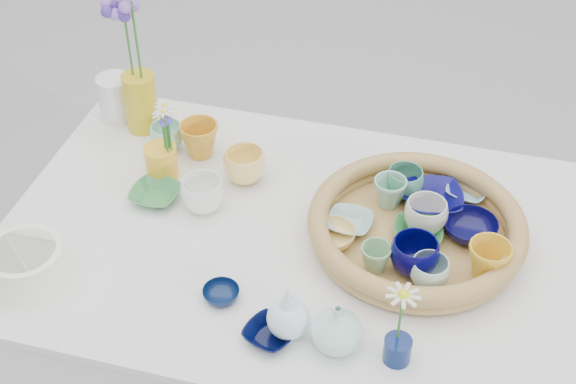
# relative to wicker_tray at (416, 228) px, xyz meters

# --- Properties ---
(wicker_tray) EXTENTS (0.47, 0.47, 0.08)m
(wicker_tray) POSITION_rel_wicker_tray_xyz_m (0.00, 0.00, 0.00)
(wicker_tray) COLOR #A47F48
(wicker_tray) RESTS_ON display_table
(tray_ceramic_0) EXTENTS (0.17, 0.17, 0.03)m
(tray_ceramic_0) POSITION_rel_wicker_tray_xyz_m (0.02, 0.11, -0.00)
(tray_ceramic_0) COLOR #0A0956
(tray_ceramic_0) RESTS_ON wicker_tray
(tray_ceramic_1) EXTENTS (0.12, 0.12, 0.04)m
(tray_ceramic_1) POSITION_rel_wicker_tray_xyz_m (0.11, 0.03, -0.00)
(tray_ceramic_1) COLOR #070535
(tray_ceramic_1) RESTS_ON wicker_tray
(tray_ceramic_2) EXTENTS (0.11, 0.11, 0.08)m
(tray_ceramic_2) POSITION_rel_wicker_tray_xyz_m (0.16, -0.08, 0.02)
(tray_ceramic_2) COLOR gold
(tray_ceramic_2) RESTS_ON wicker_tray
(tray_ceramic_3) EXTENTS (0.12, 0.12, 0.03)m
(tray_ceramic_3) POSITION_rel_wicker_tray_xyz_m (0.01, -0.00, -0.01)
(tray_ceramic_3) COLOR #33813F
(tray_ceramic_3) RESTS_ON wicker_tray
(tray_ceramic_4) EXTENTS (0.09, 0.09, 0.06)m
(tray_ceramic_4) POSITION_rel_wicker_tray_xyz_m (-0.07, -0.12, 0.01)
(tray_ceramic_4) COLOR #7BAE7B
(tray_ceramic_4) RESTS_ON wicker_tray
(tray_ceramic_5) EXTENTS (0.10, 0.10, 0.02)m
(tray_ceramic_5) POSITION_rel_wicker_tray_xyz_m (-0.14, -0.01, -0.01)
(tray_ceramic_5) COLOR #8FB9B7
(tray_ceramic_5) RESTS_ON wicker_tray
(tray_ceramic_6) EXTENTS (0.08, 0.08, 0.07)m
(tray_ceramic_6) POSITION_rel_wicker_tray_xyz_m (-0.07, 0.09, 0.01)
(tray_ceramic_6) COLOR #8FC9AA
(tray_ceramic_6) RESTS_ON wicker_tray
(tray_ceramic_7) EXTENTS (0.12, 0.12, 0.07)m
(tray_ceramic_7) POSITION_rel_wicker_tray_xyz_m (0.01, 0.03, 0.02)
(tray_ceramic_7) COLOR silver
(tray_ceramic_7) RESTS_ON wicker_tray
(tray_ceramic_8) EXTENTS (0.12, 0.12, 0.02)m
(tray_ceramic_8) POSITION_rel_wicker_tray_xyz_m (0.10, 0.17, -0.01)
(tray_ceramic_8) COLOR #88BCE6
(tray_ceramic_8) RESTS_ON wicker_tray
(tray_ceramic_9) EXTENTS (0.11, 0.11, 0.08)m
(tray_ceramic_9) POSITION_rel_wicker_tray_xyz_m (0.01, -0.11, 0.02)
(tray_ceramic_9) COLOR #040242
(tray_ceramic_9) RESTS_ON wicker_tray
(tray_ceramic_10) EXTENTS (0.12, 0.12, 0.03)m
(tray_ceramic_10) POSITION_rel_wicker_tray_xyz_m (-0.17, -0.07, -0.00)
(tray_ceramic_10) COLOR #FFD171
(tray_ceramic_10) RESTS_ON wicker_tray
(tray_ceramic_11) EXTENTS (0.10, 0.10, 0.06)m
(tray_ceramic_11) POSITION_rel_wicker_tray_xyz_m (0.04, -0.14, 0.01)
(tray_ceramic_11) COLOR #ADD1C8
(tray_ceramic_11) RESTS_ON wicker_tray
(tray_ceramic_12) EXTENTS (0.11, 0.11, 0.07)m
(tray_ceramic_12) POSITION_rel_wicker_tray_xyz_m (-0.05, 0.13, 0.01)
(tray_ceramic_12) COLOR #47896E
(tray_ceramic_12) RESTS_ON wicker_tray
(loose_ceramic_0) EXTENTS (0.11, 0.11, 0.09)m
(loose_ceramic_0) POSITION_rel_wicker_tray_xyz_m (-0.56, 0.17, 0.01)
(loose_ceramic_0) COLOR gold
(loose_ceramic_0) RESTS_ON display_table
(loose_ceramic_1) EXTENTS (0.12, 0.12, 0.08)m
(loose_ceramic_1) POSITION_rel_wicker_tray_xyz_m (-0.42, 0.11, 0.00)
(loose_ceramic_1) COLOR #FFDA75
(loose_ceramic_1) RESTS_ON display_table
(loose_ceramic_2) EXTENTS (0.12, 0.12, 0.03)m
(loose_ceramic_2) POSITION_rel_wicker_tray_xyz_m (-0.60, -0.02, -0.02)
(loose_ceramic_2) COLOR #3D8B4A
(loose_ceramic_2) RESTS_ON display_table
(loose_ceramic_3) EXTENTS (0.12, 0.12, 0.08)m
(loose_ceramic_3) POSITION_rel_wicker_tray_xyz_m (-0.49, -0.02, 0.00)
(loose_ceramic_3) COLOR white
(loose_ceramic_3) RESTS_ON display_table
(loose_ceramic_4) EXTENTS (0.10, 0.10, 0.02)m
(loose_ceramic_4) POSITION_rel_wicker_tray_xyz_m (-0.36, -0.27, -0.03)
(loose_ceramic_4) COLOR #07173D
(loose_ceramic_4) RESTS_ON display_table
(loose_ceramic_5) EXTENTS (0.09, 0.09, 0.07)m
(loose_ceramic_5) POSITION_rel_wicker_tray_xyz_m (-0.65, 0.18, -0.01)
(loose_ceramic_5) COLOR #9BDABE
(loose_ceramic_5) RESTS_ON display_table
(loose_ceramic_6) EXTENTS (0.12, 0.12, 0.02)m
(loose_ceramic_6) POSITION_rel_wicker_tray_xyz_m (-0.23, -0.34, -0.03)
(loose_ceramic_6) COLOR black
(loose_ceramic_6) RESTS_ON display_table
(fluted_bowl) EXTENTS (0.21, 0.21, 0.08)m
(fluted_bowl) POSITION_rel_wicker_tray_xyz_m (-0.76, -0.32, 0.00)
(fluted_bowl) COLOR white
(fluted_bowl) RESTS_ON display_table
(bud_vase_paleblue) EXTENTS (0.09, 0.09, 0.13)m
(bud_vase_paleblue) POSITION_rel_wicker_tray_xyz_m (-0.20, -0.32, 0.03)
(bud_vase_paleblue) COLOR white
(bud_vase_paleblue) RESTS_ON display_table
(bud_vase_seafoam) EXTENTS (0.12, 0.12, 0.10)m
(bud_vase_seafoam) POSITION_rel_wicker_tray_xyz_m (-0.10, -0.33, 0.01)
(bud_vase_seafoam) COLOR silver
(bud_vase_seafoam) RESTS_ON display_table
(bud_vase_cobalt) EXTENTS (0.07, 0.07, 0.05)m
(bud_vase_cobalt) POSITION_rel_wicker_tray_xyz_m (0.01, -0.33, -0.01)
(bud_vase_cobalt) COLOR #0C1C52
(bud_vase_cobalt) RESTS_ON display_table
(single_daisy) EXTENTS (0.10, 0.10, 0.13)m
(single_daisy) POSITION_rel_wicker_tray_xyz_m (0.01, -0.32, 0.07)
(single_daisy) COLOR silver
(single_daisy) RESTS_ON bud_vase_cobalt
(tall_vase_yellow) EXTENTS (0.09, 0.09, 0.16)m
(tall_vase_yellow) POSITION_rel_wicker_tray_xyz_m (-0.74, 0.24, 0.04)
(tall_vase_yellow) COLOR gold
(tall_vase_yellow) RESTS_ON display_table
(gerbera) EXTENTS (0.12, 0.12, 0.31)m
(gerbera) POSITION_rel_wicker_tray_xyz_m (-0.73, 0.24, 0.26)
(gerbera) COLOR orange
(gerbera) RESTS_ON tall_vase_yellow
(hydrangea) EXTENTS (0.08, 0.08, 0.26)m
(hydrangea) POSITION_rel_wicker_tray_xyz_m (-0.75, 0.25, 0.21)
(hydrangea) COLOR #482D96
(hydrangea) RESTS_ON tall_vase_yellow
(white_pitcher) EXTENTS (0.15, 0.13, 0.12)m
(white_pitcher) POSITION_rel_wicker_tray_xyz_m (-0.82, 0.27, 0.02)
(white_pitcher) COLOR white
(white_pitcher) RESTS_ON display_table
(daisy_cup) EXTENTS (0.10, 0.10, 0.08)m
(daisy_cup) POSITION_rel_wicker_tray_xyz_m (-0.62, 0.07, 0.00)
(daisy_cup) COLOR yellow
(daisy_cup) RESTS_ON display_table
(daisy_posy) EXTENTS (0.08, 0.08, 0.13)m
(daisy_posy) POSITION_rel_wicker_tray_xyz_m (-0.61, 0.08, 0.11)
(daisy_posy) COLOR white
(daisy_posy) RESTS_ON daisy_cup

